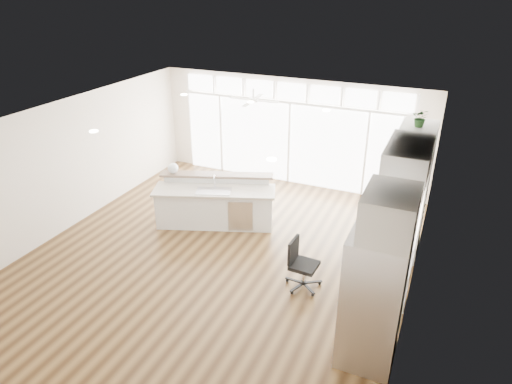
% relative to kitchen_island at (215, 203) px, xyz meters
% --- Properties ---
extents(floor, '(7.00, 8.00, 0.02)m').
position_rel_kitchen_island_xyz_m(floor, '(0.67, -1.13, -0.52)').
color(floor, '#402913').
rests_on(floor, ground).
extents(ceiling, '(7.00, 8.00, 0.02)m').
position_rel_kitchen_island_xyz_m(ceiling, '(0.67, -1.13, 2.19)').
color(ceiling, silver).
rests_on(ceiling, wall_back).
extents(wall_back, '(7.00, 0.04, 2.70)m').
position_rel_kitchen_island_xyz_m(wall_back, '(0.67, 2.87, 0.84)').
color(wall_back, silver).
rests_on(wall_back, floor).
extents(wall_front, '(7.00, 0.04, 2.70)m').
position_rel_kitchen_island_xyz_m(wall_front, '(0.67, -5.13, 0.84)').
color(wall_front, silver).
rests_on(wall_front, floor).
extents(wall_left, '(0.04, 8.00, 2.70)m').
position_rel_kitchen_island_xyz_m(wall_left, '(-2.83, -1.13, 0.84)').
color(wall_left, silver).
rests_on(wall_left, floor).
extents(wall_right, '(0.04, 8.00, 2.70)m').
position_rel_kitchen_island_xyz_m(wall_right, '(4.17, -1.13, 0.84)').
color(wall_right, silver).
rests_on(wall_right, floor).
extents(glass_wall, '(5.80, 0.06, 2.08)m').
position_rel_kitchen_island_xyz_m(glass_wall, '(0.67, 2.81, 0.54)').
color(glass_wall, white).
rests_on(glass_wall, wall_back).
extents(transom_row, '(5.90, 0.06, 0.40)m').
position_rel_kitchen_island_xyz_m(transom_row, '(0.67, 2.81, 1.87)').
color(transom_row, white).
rests_on(transom_row, wall_back).
extents(desk_window, '(0.04, 0.85, 0.85)m').
position_rel_kitchen_island_xyz_m(desk_window, '(4.13, -0.83, 1.04)').
color(desk_window, silver).
rests_on(desk_window, wall_right).
extents(ceiling_fan, '(1.16, 1.16, 0.32)m').
position_rel_kitchen_island_xyz_m(ceiling_fan, '(0.17, 1.67, 1.97)').
color(ceiling_fan, white).
rests_on(ceiling_fan, ceiling).
extents(recessed_lights, '(3.40, 3.00, 0.02)m').
position_rel_kitchen_island_xyz_m(recessed_lights, '(0.67, -0.93, 2.17)').
color(recessed_lights, white).
rests_on(recessed_lights, ceiling).
extents(oven_cabinet, '(0.64, 1.20, 2.50)m').
position_rel_kitchen_island_xyz_m(oven_cabinet, '(3.84, 0.67, 0.74)').
color(oven_cabinet, white).
rests_on(oven_cabinet, floor).
extents(desk_nook, '(0.72, 1.30, 0.76)m').
position_rel_kitchen_island_xyz_m(desk_nook, '(3.80, -0.83, -0.13)').
color(desk_nook, white).
rests_on(desk_nook, floor).
extents(upper_cabinets, '(0.64, 1.30, 0.64)m').
position_rel_kitchen_island_xyz_m(upper_cabinets, '(3.84, -0.83, 1.84)').
color(upper_cabinets, white).
rests_on(upper_cabinets, wall_right).
extents(refrigerator, '(0.76, 0.90, 2.00)m').
position_rel_kitchen_island_xyz_m(refrigerator, '(3.78, -2.48, 0.49)').
color(refrigerator, silver).
rests_on(refrigerator, floor).
extents(fridge_cabinet, '(0.64, 0.90, 0.60)m').
position_rel_kitchen_island_xyz_m(fridge_cabinet, '(3.84, -2.48, 1.79)').
color(fridge_cabinet, white).
rests_on(fridge_cabinet, wall_right).
extents(framed_photos, '(0.06, 0.22, 0.80)m').
position_rel_kitchen_island_xyz_m(framed_photos, '(4.13, -0.21, 0.89)').
color(framed_photos, black).
rests_on(framed_photos, wall_right).
extents(kitchen_island, '(2.75, 1.80, 1.02)m').
position_rel_kitchen_island_xyz_m(kitchen_island, '(0.00, 0.00, 0.00)').
color(kitchen_island, white).
rests_on(kitchen_island, floor).
extents(rug, '(0.88, 0.68, 0.01)m').
position_rel_kitchen_island_xyz_m(rug, '(3.62, -1.59, -0.51)').
color(rug, '#341C10').
rests_on(rug, floor).
extents(office_chair, '(0.49, 0.46, 0.90)m').
position_rel_kitchen_island_xyz_m(office_chair, '(2.46, -1.35, -0.06)').
color(office_chair, black).
rests_on(office_chair, floor).
extents(fishbowl, '(0.28, 0.28, 0.23)m').
position_rel_kitchen_island_xyz_m(fishbowl, '(-1.03, 0.04, 0.63)').
color(fishbowl, white).
rests_on(fishbowl, kitchen_island).
extents(monitor, '(0.16, 0.52, 0.43)m').
position_rel_kitchen_island_xyz_m(monitor, '(3.72, -0.83, 0.46)').
color(monitor, black).
rests_on(monitor, desk_nook).
extents(keyboard, '(0.18, 0.35, 0.02)m').
position_rel_kitchen_island_xyz_m(keyboard, '(3.55, -0.83, 0.26)').
color(keyboard, silver).
rests_on(keyboard, desk_nook).
extents(potted_plant, '(0.32, 0.35, 0.26)m').
position_rel_kitchen_island_xyz_m(potted_plant, '(3.84, 0.67, 2.12)').
color(potted_plant, '#2C5E28').
rests_on(potted_plant, oven_cabinet).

